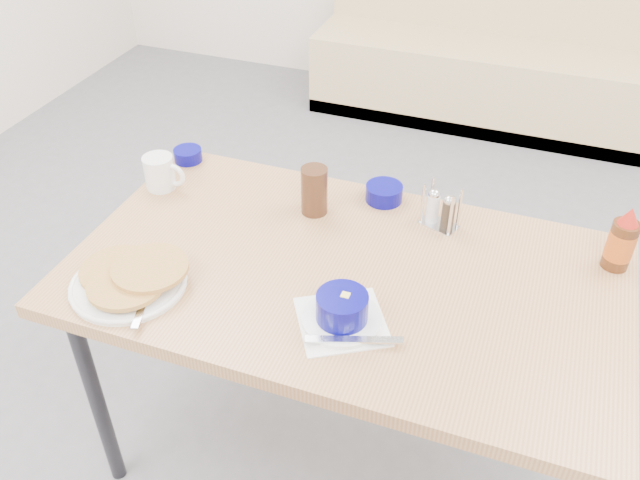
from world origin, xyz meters
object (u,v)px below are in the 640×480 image
(dining_table, at_px, (345,288))
(creamer_bowl, at_px, (188,155))
(pancake_plate, at_px, (130,279))
(coffee_mug, at_px, (161,172))
(butter_bowl, at_px, (384,193))
(booth_bench, at_px, (485,57))
(syrup_bottle, at_px, (622,242))
(condiment_caddy, at_px, (440,212))
(amber_tumbler, at_px, (314,191))
(grits_setting, at_px, (342,311))

(dining_table, distance_m, creamer_bowl, 0.73)
(creamer_bowl, bearing_deg, dining_table, -27.98)
(pancake_plate, xyz_separation_m, creamer_bowl, (-0.16, 0.58, -0.00))
(coffee_mug, height_order, butter_bowl, coffee_mug)
(coffee_mug, height_order, creamer_bowl, coffee_mug)
(booth_bench, xyz_separation_m, coffee_mug, (-0.64, -2.36, 0.46))
(booth_bench, xyz_separation_m, butter_bowl, (0.00, -2.19, 0.43))
(booth_bench, relative_size, syrup_bottle, 10.61)
(coffee_mug, bearing_deg, butter_bowl, 14.34)
(coffee_mug, distance_m, creamer_bowl, 0.17)
(creamer_bowl, bearing_deg, butter_bowl, -0.00)
(condiment_caddy, bearing_deg, amber_tumbler, -150.83)
(coffee_mug, bearing_deg, dining_table, -15.52)
(amber_tumbler, height_order, condiment_caddy, amber_tumbler)
(pancake_plate, distance_m, butter_bowl, 0.75)
(dining_table, bearing_deg, pancake_plate, -153.46)
(coffee_mug, distance_m, butter_bowl, 0.66)
(pancake_plate, relative_size, amber_tumbler, 2.03)
(grits_setting, bearing_deg, pancake_plate, -173.92)
(condiment_caddy, xyz_separation_m, syrup_bottle, (0.46, -0.02, 0.03))
(dining_table, distance_m, grits_setting, 0.21)
(syrup_bottle, bearing_deg, grits_setting, -143.28)
(creamer_bowl, distance_m, butter_bowl, 0.64)
(dining_table, height_order, condiment_caddy, condiment_caddy)
(dining_table, height_order, pancake_plate, pancake_plate)
(dining_table, height_order, creamer_bowl, creamer_bowl)
(condiment_caddy, bearing_deg, pancake_plate, -122.32)
(coffee_mug, relative_size, amber_tumbler, 0.94)
(booth_bench, xyz_separation_m, pancake_plate, (-0.48, -2.77, 0.43))
(dining_table, bearing_deg, booth_bench, 90.00)
(pancake_plate, relative_size, condiment_caddy, 2.25)
(coffee_mug, xyz_separation_m, creamer_bowl, (-0.00, 0.16, -0.03))
(amber_tumbler, bearing_deg, booth_bench, 85.92)
(booth_bench, height_order, coffee_mug, booth_bench)
(amber_tumbler, distance_m, syrup_bottle, 0.81)
(dining_table, height_order, butter_bowl, butter_bowl)
(grits_setting, distance_m, syrup_bottle, 0.73)
(dining_table, distance_m, amber_tumbler, 0.30)
(dining_table, height_order, grits_setting, grits_setting)
(condiment_caddy, distance_m, syrup_bottle, 0.46)
(syrup_bottle, bearing_deg, coffee_mug, -176.46)
(amber_tumbler, relative_size, condiment_caddy, 1.11)
(amber_tumbler, bearing_deg, coffee_mug, -175.22)
(pancake_plate, relative_size, coffee_mug, 2.17)
(butter_bowl, relative_size, amber_tumbler, 0.76)
(grits_setting, bearing_deg, creamer_bowl, 143.01)
(booth_bench, distance_m, pancake_plate, 2.85)
(booth_bench, height_order, syrup_bottle, booth_bench)
(dining_table, bearing_deg, butter_bowl, 89.39)
(dining_table, bearing_deg, creamer_bowl, 152.02)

